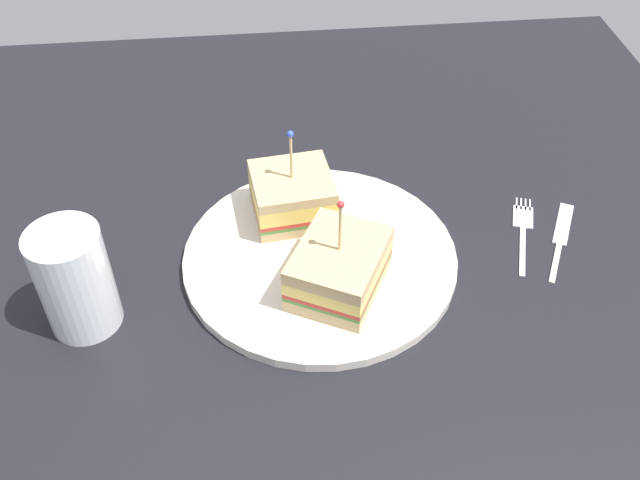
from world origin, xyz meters
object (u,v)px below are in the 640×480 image
(plate, at_px, (320,258))
(drink_glass, at_px, (76,284))
(sandwich_half_back, at_px, (293,196))
(knife, at_px, (561,236))
(sandwich_half_front, at_px, (339,268))
(fork, at_px, (523,226))

(plate, distance_m, drink_glass, 0.24)
(plate, relative_size, sandwich_half_back, 2.60)
(drink_glass, relative_size, knife, 0.91)
(sandwich_half_front, bearing_deg, plate, -164.21)
(drink_glass, bearing_deg, sandwich_half_front, 91.72)
(plate, relative_size, drink_glass, 2.58)
(sandwich_half_back, bearing_deg, sandwich_half_front, 17.69)
(plate, bearing_deg, sandwich_half_front, 15.79)
(plate, height_order, fork, plate)
(sandwich_half_front, xyz_separation_m, fork, (-0.08, 0.22, -0.04))
(plate, distance_m, sandwich_half_back, 0.08)
(drink_glass, relative_size, fork, 0.90)
(drink_glass, xyz_separation_m, fork, (-0.09, 0.46, -0.05))
(drink_glass, bearing_deg, sandwich_half_back, 120.19)
(sandwich_half_front, distance_m, fork, 0.23)
(sandwich_half_front, xyz_separation_m, knife, (-0.06, 0.25, -0.04))
(knife, bearing_deg, sandwich_half_back, -101.19)
(sandwich_half_front, height_order, drink_glass, sandwich_half_front)
(plate, bearing_deg, fork, 97.37)
(plate, relative_size, sandwich_half_front, 2.29)
(sandwich_half_front, height_order, knife, sandwich_half_front)
(drink_glass, xyz_separation_m, knife, (-0.07, 0.50, -0.05))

